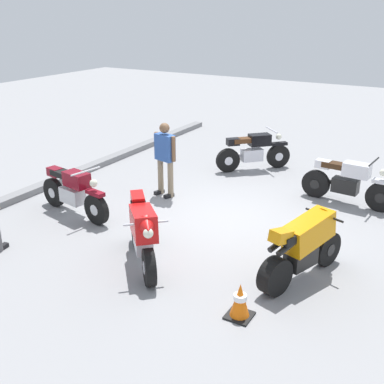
% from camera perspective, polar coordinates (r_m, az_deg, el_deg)
% --- Properties ---
extents(ground_plane, '(40.00, 40.00, 0.00)m').
position_cam_1_polar(ground_plane, '(9.78, 4.16, -3.30)').
color(ground_plane, gray).
extents(curb_edge, '(14.00, 0.30, 0.15)m').
position_cam_1_polar(curb_edge, '(12.31, -15.41, 1.61)').
color(curb_edge, gray).
rests_on(curb_edge, ground).
extents(motorcycle_silver_cruiser, '(0.70, 2.09, 1.09)m').
position_cam_1_polar(motorcycle_silver_cruiser, '(10.89, 18.33, 1.21)').
color(motorcycle_silver_cruiser, black).
rests_on(motorcycle_silver_cruiser, ground).
extents(motorcycle_red_sportbike, '(1.55, 1.48, 1.14)m').
position_cam_1_polar(motorcycle_red_sportbike, '(7.90, -5.96, -4.82)').
color(motorcycle_red_sportbike, black).
rests_on(motorcycle_red_sportbike, ground).
extents(motorcycle_orange_sportbike, '(1.91, 0.92, 1.14)m').
position_cam_1_polar(motorcycle_orange_sportbike, '(7.66, 13.44, -6.25)').
color(motorcycle_orange_sportbike, black).
rests_on(motorcycle_orange_sportbike, ground).
extents(motorcycle_maroon_cruiser, '(0.78, 2.08, 1.09)m').
position_cam_1_polar(motorcycle_maroon_cruiser, '(10.09, -14.19, 0.09)').
color(motorcycle_maroon_cruiser, black).
rests_on(motorcycle_maroon_cruiser, ground).
extents(motorcycle_black_cruiser, '(1.58, 1.55, 1.09)m').
position_cam_1_polar(motorcycle_black_cruiser, '(12.71, 7.43, 4.94)').
color(motorcycle_black_cruiser, black).
rests_on(motorcycle_black_cruiser, ground).
extents(person_in_blue_shirt, '(0.40, 0.66, 1.71)m').
position_cam_1_polar(person_in_blue_shirt, '(10.71, -3.29, 4.54)').
color(person_in_blue_shirt, gray).
rests_on(person_in_blue_shirt, ground).
extents(traffic_cone, '(0.36, 0.36, 0.53)m').
position_cam_1_polar(traffic_cone, '(6.77, 5.83, -12.97)').
color(traffic_cone, black).
rests_on(traffic_cone, ground).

